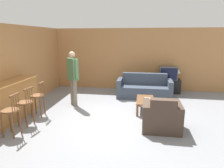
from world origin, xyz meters
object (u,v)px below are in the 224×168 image
tv_unit (167,86)px  tv (168,73)px  bar_chair_near (11,114)px  book_on_table (147,98)px  table_lamp (177,71)px  bar_chair_far (38,98)px  couch_far (144,89)px  coffee_table (145,101)px  armchair_near (162,117)px  person_by_window (73,75)px  bar_chair_mid (25,105)px

tv_unit → tv: bearing=-90.0°
bar_chair_near → book_on_table: bearing=35.1°
book_on_table → tv: bearing=69.2°
tv_unit → table_lamp: (0.36, 0.00, 0.62)m
bar_chair_far → book_on_table: size_ratio=4.75×
couch_far → book_on_table: couch_far is taller
bar_chair_far → coffee_table: (3.03, 0.89, -0.22)m
coffee_table → bar_chair_far: bearing=-163.7°
tv_unit → couch_far: bearing=-138.6°
armchair_near → person_by_window: person_by_window is taller
table_lamp → couch_far: bearing=-147.6°
couch_far → armchair_near: bearing=-81.2°
armchair_near → tv_unit: (0.52, 3.55, -0.04)m
couch_far → table_lamp: table_lamp is taller
armchair_near → book_on_table: 1.37m
armchair_near → tv: size_ratio=1.30×
bar_chair_far → couch_far: 3.82m
couch_far → table_lamp: (1.30, 0.82, 0.58)m
table_lamp → book_on_table: bearing=-118.5°
book_on_table → table_lamp: table_lamp is taller
person_by_window → table_lamp: bearing=30.4°
book_on_table → bar_chair_near: bearing=-144.9°
bar_chair_mid → armchair_near: (3.42, 0.27, -0.22)m
armchair_near → coffee_table: size_ratio=0.89×
coffee_table → book_on_table: book_on_table is taller
bar_chair_mid → couch_far: size_ratio=0.50×
tv_unit → bar_chair_near: bearing=-131.8°
bar_chair_mid → armchair_near: size_ratio=1.10×
armchair_near → person_by_window: (-2.74, 1.43, 0.69)m
coffee_table → book_on_table: (0.06, 0.09, 0.07)m
tv_unit → person_by_window: bearing=-146.9°
book_on_table → coffee_table: bearing=-125.1°
bar_chair_mid → coffee_table: (3.03, 1.51, -0.22)m
bar_chair_far → table_lamp: table_lamp is taller
coffee_table → tv_unit: 2.48m
tv_unit → tv: 0.54m
couch_far → tv_unit: 1.25m
coffee_table → book_on_table: 0.13m
bar_chair_far → coffee_table: bar_chair_far is taller
couch_far → book_on_table: 1.40m
bar_chair_near → tv_unit: bearing=48.2°
armchair_near → person_by_window: bearing=152.4°
tv → table_lamp: 0.37m
coffee_table → book_on_table: size_ratio=4.84×
bar_chair_mid → person_by_window: (0.68, 1.70, 0.47)m
bar_chair_mid → coffee_table: 3.39m
tv → bar_chair_near: bearing=-131.9°
bar_chair_far → couch_far: size_ratio=0.50×
bar_chair_near → coffee_table: bearing=34.5°
tv → table_lamp: size_ratio=1.49×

